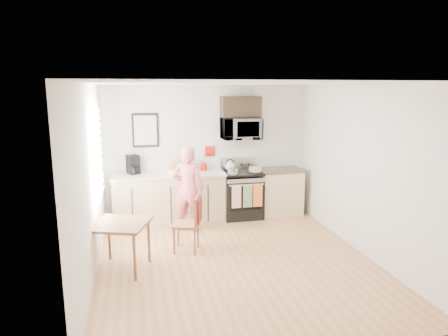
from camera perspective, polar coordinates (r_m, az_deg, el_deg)
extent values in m
plane|color=#9F693D|center=(6.17, 1.58, -12.95)|extent=(4.60, 4.60, 0.00)
cube|color=white|center=(7.97, -2.39, 2.40)|extent=(4.00, 0.04, 2.60)
cube|color=white|center=(3.65, 10.59, -8.60)|extent=(4.00, 0.04, 2.60)
cube|color=white|center=(5.62, -18.54, -1.95)|extent=(0.04, 4.60, 2.60)
cube|color=white|center=(6.53, 18.93, -0.19)|extent=(0.04, 4.60, 2.60)
cube|color=white|center=(5.62, 1.73, 12.00)|extent=(4.00, 4.60, 0.04)
cube|color=white|center=(6.36, -17.79, 1.87)|extent=(0.02, 1.40, 1.50)
cube|color=white|center=(6.35, -17.70, 1.88)|extent=(0.01, 1.30, 1.40)
cube|color=#CBBB82|center=(7.76, -7.79, -4.37)|extent=(2.10, 0.60, 0.90)
cube|color=white|center=(7.64, -7.88, -0.98)|extent=(2.14, 0.64, 0.04)
cube|color=#CBBB82|center=(8.23, 7.90, -3.46)|extent=(0.84, 0.60, 0.90)
cube|color=black|center=(8.12, 7.99, -0.25)|extent=(0.88, 0.64, 0.04)
cube|color=black|center=(7.99, 2.54, -4.29)|extent=(0.76, 0.65, 0.77)
cube|color=black|center=(7.68, 3.16, -4.45)|extent=(0.61, 0.02, 0.45)
cube|color=#A9A9AD|center=(7.59, 3.18, -2.05)|extent=(0.74, 0.02, 0.14)
cylinder|color=#A9A9AD|center=(7.56, 3.27, -2.43)|extent=(0.68, 0.02, 0.02)
cube|color=black|center=(7.86, 2.57, -0.69)|extent=(0.76, 0.65, 0.04)
cube|color=#A9A9AD|center=(8.10, 2.08, 0.68)|extent=(0.76, 0.08, 0.24)
cube|color=silver|center=(7.56, 1.80, -4.14)|extent=(0.18, 0.02, 0.44)
cube|color=#5C7850|center=(7.62, 3.41, -4.04)|extent=(0.18, 0.02, 0.44)
cube|color=#B75F1B|center=(7.67, 4.85, -3.94)|extent=(0.18, 0.02, 0.44)
imported|color=#A9A9AD|center=(7.83, 2.43, 5.64)|extent=(0.76, 0.51, 0.42)
cube|color=black|center=(7.84, 2.37, 8.72)|extent=(0.76, 0.35, 0.40)
cube|color=black|center=(7.77, -11.17, 5.32)|extent=(0.50, 0.03, 0.65)
cube|color=#9FA39A|center=(7.75, -11.17, 5.30)|extent=(0.42, 0.01, 0.56)
cube|color=#A2120D|center=(7.96, -2.02, 2.39)|extent=(0.20, 0.02, 0.20)
imported|color=#C93743|center=(7.14, -5.14, -2.99)|extent=(0.66, 0.55, 1.55)
cube|color=brown|center=(5.79, -14.65, -7.75)|extent=(0.74, 0.74, 0.04)
cylinder|color=brown|center=(5.77, -18.50, -11.73)|extent=(0.04, 0.04, 0.66)
cylinder|color=brown|center=(5.55, -12.65, -12.38)|extent=(0.04, 0.04, 0.66)
cylinder|color=brown|center=(6.29, -16.08, -9.66)|extent=(0.04, 0.04, 0.66)
cylinder|color=brown|center=(6.08, -10.69, -10.14)|extent=(0.04, 0.04, 0.66)
cube|color=brown|center=(6.34, -5.45, -8.06)|extent=(0.47, 0.47, 0.04)
cube|color=brown|center=(6.24, -3.86, -6.07)|extent=(0.15, 0.37, 0.45)
cube|color=#540E1C|center=(6.23, -3.65, -6.00)|extent=(0.16, 0.34, 0.38)
cylinder|color=brown|center=(6.30, -7.14, -10.42)|extent=(0.03, 0.03, 0.42)
cylinder|color=brown|center=(6.25, -4.20, -10.56)|extent=(0.03, 0.03, 0.42)
cylinder|color=brown|center=(6.60, -6.56, -9.40)|extent=(0.03, 0.03, 0.42)
cylinder|color=brown|center=(6.54, -3.76, -9.52)|extent=(0.03, 0.03, 0.42)
cube|color=brown|center=(7.76, -5.23, 0.24)|extent=(0.11, 0.15, 0.22)
cylinder|color=#A2120D|center=(7.89, -2.94, 0.20)|extent=(0.12, 0.12, 0.15)
imported|color=silver|center=(7.75, -7.33, -0.44)|extent=(0.29, 0.29, 0.05)
cube|color=tan|center=(7.72, -7.71, 0.25)|extent=(0.11, 0.11, 0.25)
cube|color=black|center=(7.76, -12.87, 0.51)|extent=(0.27, 0.30, 0.36)
cylinder|color=black|center=(7.67, -12.84, -0.29)|extent=(0.13, 0.13, 0.13)
cube|color=tan|center=(7.47, -6.93, -0.65)|extent=(0.32, 0.29, 0.11)
cylinder|color=black|center=(7.82, 4.53, -0.53)|extent=(0.31, 0.31, 0.02)
cylinder|color=tan|center=(7.81, 4.54, -0.16)|extent=(0.25, 0.25, 0.08)
sphere|color=silver|center=(7.87, 0.87, 0.24)|extent=(0.19, 0.19, 0.19)
cone|color=silver|center=(7.86, 0.87, 0.97)|extent=(0.06, 0.06, 0.06)
torus|color=black|center=(7.86, 0.87, 0.68)|extent=(0.17, 0.02, 0.17)
cylinder|color=#A9A9AD|center=(7.62, 1.31, -0.48)|extent=(0.20, 0.20, 0.10)
cylinder|color=black|center=(7.46, 1.50, -0.41)|extent=(0.03, 0.18, 0.02)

